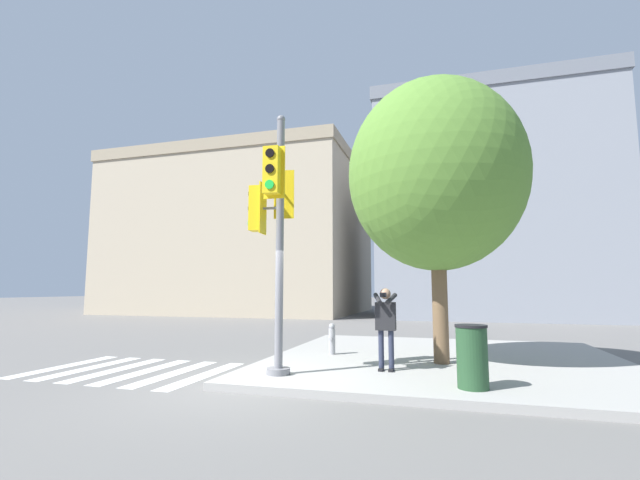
{
  "coord_description": "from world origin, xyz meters",
  "views": [
    {
      "loc": [
        3.58,
        -7.26,
        1.76
      ],
      "look_at": [
        1.11,
        1.21,
        2.77
      ],
      "focal_mm": 24.0,
      "sensor_mm": 36.0,
      "label": 1
    }
  ],
  "objects_px": {
    "person_photographer": "(386,321)",
    "traffic_signal_pole": "(275,217)",
    "street_tree": "(436,175)",
    "trash_bin": "(472,356)",
    "fire_hydrant": "(332,339)"
  },
  "relations": [
    {
      "from": "person_photographer",
      "to": "traffic_signal_pole",
      "type": "bearing_deg",
      "value": -154.41
    },
    {
      "from": "fire_hydrant",
      "to": "traffic_signal_pole",
      "type": "bearing_deg",
      "value": -99.43
    },
    {
      "from": "traffic_signal_pole",
      "to": "street_tree",
      "type": "height_order",
      "value": "street_tree"
    },
    {
      "from": "person_photographer",
      "to": "street_tree",
      "type": "bearing_deg",
      "value": 47.9
    },
    {
      "from": "person_photographer",
      "to": "fire_hydrant",
      "type": "bearing_deg",
      "value": 132.18
    },
    {
      "from": "traffic_signal_pole",
      "to": "trash_bin",
      "type": "height_order",
      "value": "traffic_signal_pole"
    },
    {
      "from": "fire_hydrant",
      "to": "trash_bin",
      "type": "relative_size",
      "value": 0.74
    },
    {
      "from": "street_tree",
      "to": "fire_hydrant",
      "type": "xyz_separation_m",
      "value": [
        -2.63,
        0.58,
        -3.82
      ]
    },
    {
      "from": "person_photographer",
      "to": "street_tree",
      "type": "relative_size",
      "value": 0.25
    },
    {
      "from": "fire_hydrant",
      "to": "street_tree",
      "type": "bearing_deg",
      "value": -12.41
    },
    {
      "from": "traffic_signal_pole",
      "to": "person_photographer",
      "type": "distance_m",
      "value": 3.04
    },
    {
      "from": "street_tree",
      "to": "traffic_signal_pole",
      "type": "bearing_deg",
      "value": -145.27
    },
    {
      "from": "person_photographer",
      "to": "trash_bin",
      "type": "xyz_separation_m",
      "value": [
        1.56,
        -1.15,
        -0.46
      ]
    },
    {
      "from": "traffic_signal_pole",
      "to": "street_tree",
      "type": "relative_size",
      "value": 0.8
    },
    {
      "from": "traffic_signal_pole",
      "to": "trash_bin",
      "type": "xyz_separation_m",
      "value": [
        3.59,
        -0.18,
        -2.52
      ]
    }
  ]
}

